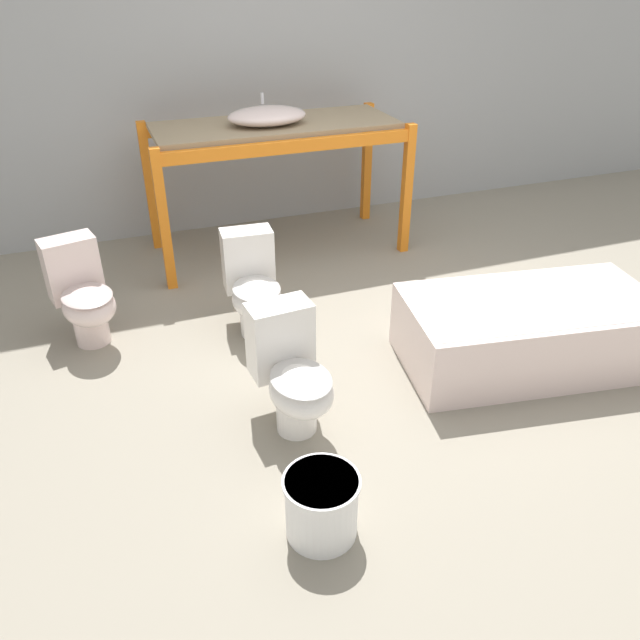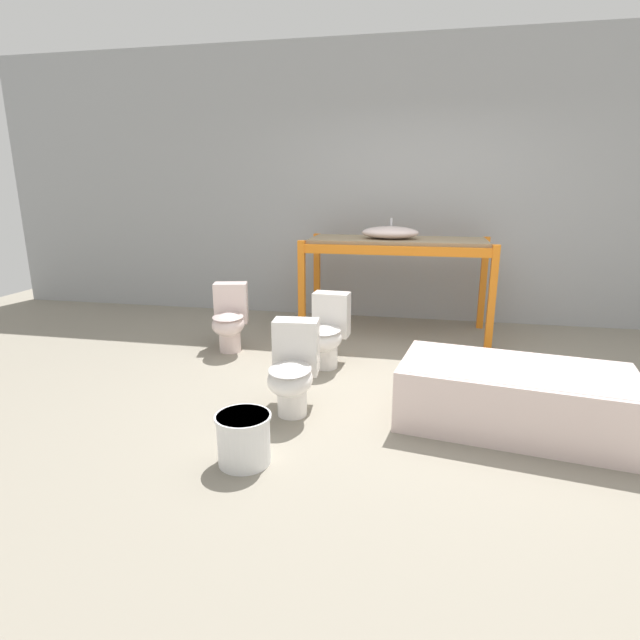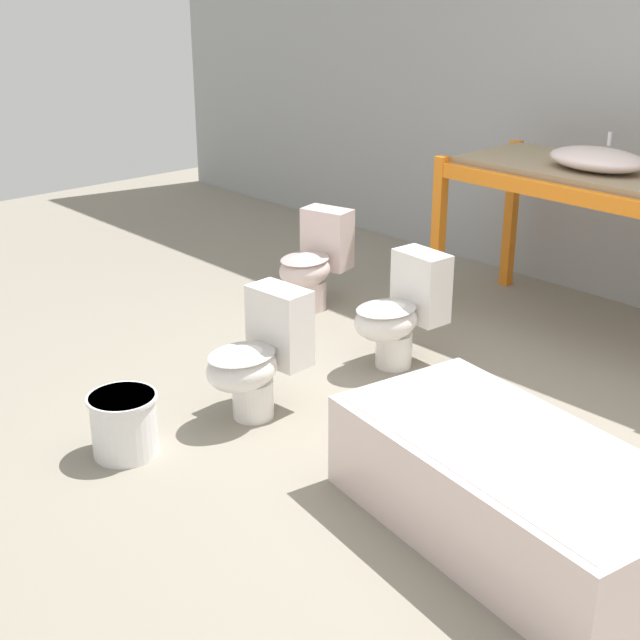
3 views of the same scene
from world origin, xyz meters
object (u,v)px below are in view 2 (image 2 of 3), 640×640
Objects in this scene: toilet_far at (293,369)px; toilet_near at (230,318)px; sink_basin at (390,233)px; bathtub_main at (514,393)px; bucket_white at (244,438)px; toilet_extra at (327,331)px.

toilet_near is at bearing 122.97° from toilet_far.
bathtub_main is at bearing -64.49° from sink_basin.
toilet_far is 0.75m from bucket_white.
toilet_far is 1.00× the size of toilet_extra.
toilet_near and toilet_far have the same top height.
bathtub_main is at bearing -1.83° from toilet_far.
sink_basin reaches higher than bucket_white.
bucket_white is (-0.63, -2.87, -0.95)m from sink_basin.
bucket_white is at bearing -103.28° from toilet_far.
toilet_near reaches higher than bathtub_main.
toilet_far is at bearing -168.19° from bathtub_main.
sink_basin reaches higher than toilet_extra.
bucket_white is (-0.17, -1.72, -0.17)m from toilet_extra.
toilet_extra is 1.97× the size of bucket_white.
toilet_near and toilet_extra have the same top height.
bucket_white is at bearing -144.69° from bathtub_main.
sink_basin is 1.81× the size of bucket_white.
toilet_far is (0.97, -1.25, 0.00)m from toilet_near.
toilet_extra is at bearing 156.60° from bathtub_main.
toilet_near is 1.06m from toilet_extra.
toilet_far and toilet_extra have the same top height.
toilet_far is at bearing -66.38° from toilet_near.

